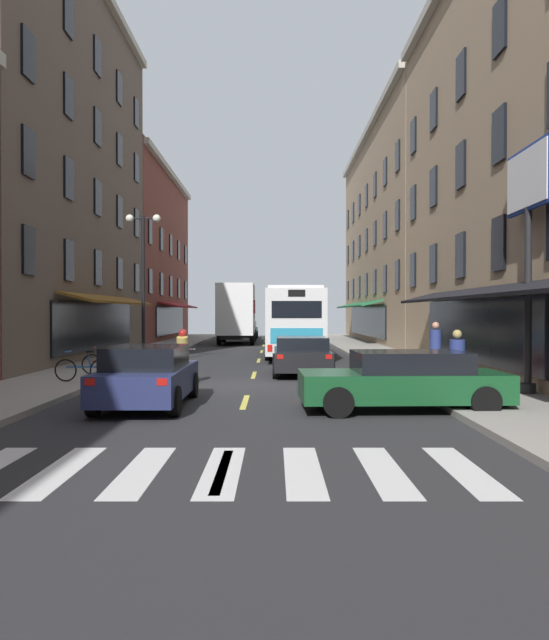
{
  "coord_description": "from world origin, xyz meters",
  "views": [
    {
      "loc": [
        0.71,
        -18.47,
        2.15
      ],
      "look_at": [
        0.58,
        9.03,
        1.83
      ],
      "focal_mm": 35.02,
      "sensor_mm": 36.0,
      "label": 1
    }
  ],
  "objects_px": {
    "sedan_near": "(151,376)",
    "sedan_far": "(407,380)",
    "motorcycle_rider": "(186,361)",
    "sedan_mid": "(249,330)",
    "bicycle_mid": "(87,369)",
    "billboard_sign": "(532,208)",
    "transit_bus": "(295,321)",
    "pedestrian_near": "(461,362)",
    "box_truck": "(240,314)",
    "street_lamp_twin": "(146,281)",
    "sedan_rear": "(304,355)",
    "pedestrian_mid": "(439,348)",
    "bicycle_near": "(112,363)"
  },
  "relations": [
    {
      "from": "sedan_far",
      "to": "bicycle_near",
      "type": "height_order",
      "value": "sedan_far"
    },
    {
      "from": "transit_bus",
      "to": "street_lamp_twin",
      "type": "xyz_separation_m",
      "value": [
        -6.24,
        -5.87,
        1.71
      ]
    },
    {
      "from": "motorcycle_rider",
      "to": "bicycle_mid",
      "type": "distance_m",
      "value": 2.88
    },
    {
      "from": "bicycle_mid",
      "to": "motorcycle_rider",
      "type": "bearing_deg",
      "value": 11.51
    },
    {
      "from": "billboard_sign",
      "to": "transit_bus",
      "type": "relative_size",
      "value": 0.53
    },
    {
      "from": "sedan_far",
      "to": "pedestrian_mid",
      "type": "bearing_deg",
      "value": 69.59
    },
    {
      "from": "pedestrian_near",
      "to": "street_lamp_twin",
      "type": "bearing_deg",
      "value": -20.13
    },
    {
      "from": "sedan_rear",
      "to": "pedestrian_mid",
      "type": "bearing_deg",
      "value": -24.84
    },
    {
      "from": "transit_bus",
      "to": "motorcycle_rider",
      "type": "bearing_deg",
      "value": -106.22
    },
    {
      "from": "sedan_far",
      "to": "pedestrian_mid",
      "type": "xyz_separation_m",
      "value": [
        2.27,
        6.11,
        0.35
      ]
    },
    {
      "from": "transit_bus",
      "to": "sedan_rear",
      "type": "relative_size",
      "value": 2.61
    },
    {
      "from": "sedan_near",
      "to": "sedan_far",
      "type": "distance_m",
      "value": 5.78
    },
    {
      "from": "transit_bus",
      "to": "pedestrian_mid",
      "type": "xyz_separation_m",
      "value": [
        4.22,
        -11.51,
        -0.71
      ]
    },
    {
      "from": "sedan_far",
      "to": "motorcycle_rider",
      "type": "bearing_deg",
      "value": 137.85
    },
    {
      "from": "motorcycle_rider",
      "to": "bicycle_mid",
      "type": "height_order",
      "value": "motorcycle_rider"
    },
    {
      "from": "sedan_rear",
      "to": "street_lamp_twin",
      "type": "distance_m",
      "value": 7.81
    },
    {
      "from": "sedan_mid",
      "to": "motorcycle_rider",
      "type": "xyz_separation_m",
      "value": [
        -0.37,
        -32.78,
        -0.02
      ]
    },
    {
      "from": "billboard_sign",
      "to": "bicycle_near",
      "type": "bearing_deg",
      "value": 157.66
    },
    {
      "from": "sedan_mid",
      "to": "sedan_far",
      "type": "relative_size",
      "value": 1.0
    },
    {
      "from": "bicycle_near",
      "to": "pedestrian_mid",
      "type": "distance_m",
      "value": 10.58
    },
    {
      "from": "sedan_mid",
      "to": "pedestrian_mid",
      "type": "bearing_deg",
      "value": -76.7
    },
    {
      "from": "transit_bus",
      "to": "bicycle_mid",
      "type": "xyz_separation_m",
      "value": [
        -6.47,
        -13.13,
        -1.23
      ]
    },
    {
      "from": "transit_bus",
      "to": "bicycle_mid",
      "type": "distance_m",
      "value": 14.69
    },
    {
      "from": "sedan_far",
      "to": "sedan_near",
      "type": "bearing_deg",
      "value": 173.78
    },
    {
      "from": "street_lamp_twin",
      "to": "motorcycle_rider",
      "type": "bearing_deg",
      "value": -68.8
    },
    {
      "from": "sedan_mid",
      "to": "sedan_rear",
      "type": "bearing_deg",
      "value": -83.63
    },
    {
      "from": "transit_bus",
      "to": "pedestrian_mid",
      "type": "relative_size",
      "value": 6.73
    },
    {
      "from": "sedan_near",
      "to": "sedan_mid",
      "type": "height_order",
      "value": "sedan_mid"
    },
    {
      "from": "street_lamp_twin",
      "to": "sedan_far",
      "type": "bearing_deg",
      "value": -55.12
    },
    {
      "from": "sedan_near",
      "to": "sedan_far",
      "type": "relative_size",
      "value": 0.96
    },
    {
      "from": "bicycle_near",
      "to": "sedan_near",
      "type": "bearing_deg",
      "value": -67.62
    },
    {
      "from": "sedan_near",
      "to": "pedestrian_near",
      "type": "xyz_separation_m",
      "value": [
        7.21,
        0.35,
        0.28
      ]
    },
    {
      "from": "pedestrian_near",
      "to": "transit_bus",
      "type": "bearing_deg",
      "value": -50.41
    },
    {
      "from": "sedan_rear",
      "to": "pedestrian_near",
      "type": "bearing_deg",
      "value": -64.59
    },
    {
      "from": "sedan_mid",
      "to": "pedestrian_near",
      "type": "bearing_deg",
      "value": -79.72
    },
    {
      "from": "sedan_mid",
      "to": "bicycle_mid",
      "type": "bearing_deg",
      "value": -95.45
    },
    {
      "from": "bicycle_mid",
      "to": "sedan_far",
      "type": "bearing_deg",
      "value": -28.11
    },
    {
      "from": "billboard_sign",
      "to": "box_truck",
      "type": "distance_m",
      "value": 28.9
    },
    {
      "from": "sedan_near",
      "to": "bicycle_mid",
      "type": "relative_size",
      "value": 2.53
    },
    {
      "from": "pedestrian_near",
      "to": "motorcycle_rider",
      "type": "bearing_deg",
      "value": -2.1
    },
    {
      "from": "motorcycle_rider",
      "to": "pedestrian_near",
      "type": "distance_m",
      "value": 8.16
    },
    {
      "from": "street_lamp_twin",
      "to": "pedestrian_near",
      "type": "bearing_deg",
      "value": -48.17
    },
    {
      "from": "billboard_sign",
      "to": "pedestrian_mid",
      "type": "bearing_deg",
      "value": 106.27
    },
    {
      "from": "box_truck",
      "to": "bicycle_mid",
      "type": "relative_size",
      "value": 4.38
    },
    {
      "from": "box_truck",
      "to": "pedestrian_near",
      "type": "relative_size",
      "value": 4.66
    },
    {
      "from": "transit_bus",
      "to": "motorcycle_rider",
      "type": "relative_size",
      "value": 5.58
    },
    {
      "from": "billboard_sign",
      "to": "pedestrian_mid",
      "type": "xyz_separation_m",
      "value": [
        -1.22,
        4.19,
        -3.73
      ]
    },
    {
      "from": "sedan_near",
      "to": "transit_bus",
      "type": "bearing_deg",
      "value": 77.39
    },
    {
      "from": "sedan_near",
      "to": "pedestrian_mid",
      "type": "xyz_separation_m",
      "value": [
        8.02,
        5.48,
        0.32
      ]
    },
    {
      "from": "motorcycle_rider",
      "to": "transit_bus",
      "type": "bearing_deg",
      "value": 73.78
    }
  ]
}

